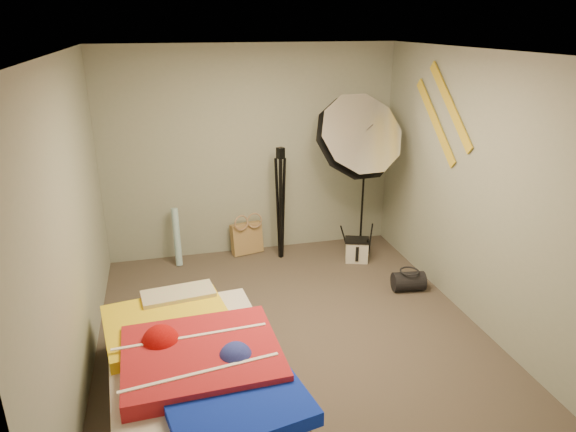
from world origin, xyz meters
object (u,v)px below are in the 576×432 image
object	(u,v)px
tote_bag	(247,238)
camera_tripod	(281,196)
camera_case	(357,251)
wrapping_roll	(177,237)
duffel_bag	(408,281)
bed	(195,369)
photo_umbrella	(357,138)

from	to	relation	value
tote_bag	camera_tripod	size ratio (longest dim) A/B	0.28
tote_bag	camera_tripod	xyz separation A→B (m)	(0.38, -0.23, 0.59)
camera_case	camera_tripod	world-z (taller)	camera_tripod
wrapping_roll	tote_bag	bearing A→B (deg)	7.51
duffel_bag	camera_case	bearing A→B (deg)	116.51
wrapping_roll	camera_tripod	distance (m)	1.31
wrapping_roll	camera_tripod	bearing A→B (deg)	-5.47
wrapping_roll	camera_case	size ratio (longest dim) A/B	2.62
bed	photo_umbrella	world-z (taller)	photo_umbrella
tote_bag	photo_umbrella	bearing A→B (deg)	-37.85
bed	photo_umbrella	bearing A→B (deg)	44.44
camera_tripod	wrapping_roll	bearing A→B (deg)	174.53
bed	tote_bag	bearing A→B (deg)	71.83
bed	camera_tripod	world-z (taller)	camera_tripod
tote_bag	wrapping_roll	distance (m)	0.87
bed	photo_umbrella	size ratio (longest dim) A/B	0.96
duffel_bag	wrapping_roll	bearing A→B (deg)	159.64
wrapping_roll	bed	size ratio (longest dim) A/B	0.34
duffel_bag	photo_umbrella	distance (m)	1.66
duffel_bag	camera_tripod	bearing A→B (deg)	142.53
tote_bag	camera_case	world-z (taller)	tote_bag
tote_bag	camera_case	bearing A→B (deg)	-36.91
camera_case	duffel_bag	xyz separation A→B (m)	(0.28, -0.81, -0.03)
duffel_bag	camera_tripod	xyz separation A→B (m)	(-1.14, 1.14, 0.68)
tote_bag	camera_tripod	bearing A→B (deg)	-43.58
camera_case	duffel_bag	size ratio (longest dim) A/B	0.77
wrapping_roll	bed	xyz separation A→B (m)	(0.02, -2.41, -0.08)
wrapping_roll	photo_umbrella	bearing A→B (deg)	-12.30
duffel_bag	bed	xyz separation A→B (m)	(-2.35, -1.15, 0.16)
tote_bag	wrapping_roll	xyz separation A→B (m)	(-0.85, -0.11, 0.15)
camera_case	tote_bag	bearing A→B (deg)	174.38
camera_case	bed	distance (m)	2.86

